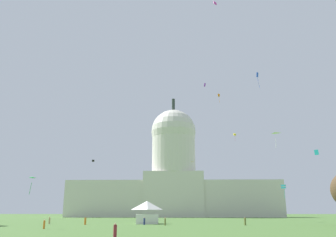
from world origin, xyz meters
TOP-DOWN VIEW (x-y plane):
  - capitol_building at (1.04, 158.31)m, footprint 113.37×25.12m
  - event_tent at (-3.67, 55.00)m, footprint 6.35×6.90m
  - person_orange_back_left at (-17.17, 48.51)m, footprint 0.55×0.55m
  - person_navy_aisle_center at (-3.62, 48.62)m, footprint 0.44×0.44m
  - person_olive_near_tree_east at (18.74, 46.11)m, footprint 0.51×0.51m
  - person_tan_deep_crowd at (-27.28, 53.35)m, footprint 0.46×0.46m
  - person_orange_near_tree_west at (-19.08, 28.82)m, footprint 0.41×0.41m
  - person_maroon_back_center at (-2.96, 8.71)m, footprint 0.54×0.54m
  - person_olive_mid_right at (1.28, 44.92)m, footprint 0.36×0.36m
  - kite_turquoise_low at (31.93, 36.24)m, footprint 0.79×0.66m
  - kite_violet_high at (14.39, 91.53)m, footprint 0.84×0.78m
  - kite_magenta_high at (12.33, 31.31)m, footprint 0.76×0.75m
  - kite_green_low at (-22.77, 30.33)m, footprint 1.31×1.27m
  - kite_gold_mid at (10.25, 126.35)m, footprint 1.27×0.72m
  - kite_blue_high at (27.25, 60.69)m, footprint 0.76×0.48m
  - kite_cyan_low at (35.05, 71.39)m, footprint 1.54×1.55m
  - kite_black_mid at (-27.88, 94.50)m, footprint 1.03×0.30m
  - kite_white_mid at (24.52, 38.15)m, footprint 1.81×1.63m
  - kite_yellow_mid at (24.17, 87.54)m, footprint 0.89×0.92m
  - kite_orange_high at (20.98, 103.33)m, footprint 0.91×0.84m

SIDE VIEW (x-z plane):
  - person_maroon_back_center at x=-2.96m, z-range -0.07..1.56m
  - person_orange_near_tree_west at x=-19.08m, z-range -0.06..1.56m
  - person_tan_deep_crowd at x=-27.28m, z-range -0.07..1.59m
  - person_navy_aisle_center at x=-3.62m, z-range -0.08..1.61m
  - person_olive_near_tree_east at x=18.74m, z-range -0.08..1.65m
  - person_olive_mid_right at x=1.28m, z-range -0.05..1.64m
  - person_orange_back_left at x=-17.17m, z-range -0.08..1.67m
  - event_tent at x=-3.67m, z-range 0.06..5.50m
  - kite_green_low at x=-22.77m, z-range 7.03..10.06m
  - kite_cyan_low at x=35.05m, z-range 8.05..11.97m
  - kite_turquoise_low at x=31.93m, z-range 13.78..14.92m
  - kite_white_mid at x=24.52m, z-range 16.96..20.04m
  - capitol_building at x=1.04m, z-range -13.15..53.25m
  - kite_black_mid at x=-27.88m, z-range 20.81..21.70m
  - kite_gold_mid at x=10.25m, z-range 24.71..24.86m
  - kite_yellow_mid at x=24.17m, z-range 27.89..30.79m
  - kite_blue_high at x=27.25m, z-range 38.07..42.97m
  - kite_magenta_high at x=12.33m, z-range 45.10..45.98m
  - kite_orange_high at x=20.98m, z-range 47.57..51.53m
  - kite_violet_high at x=14.39m, z-range 49.12..50.55m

